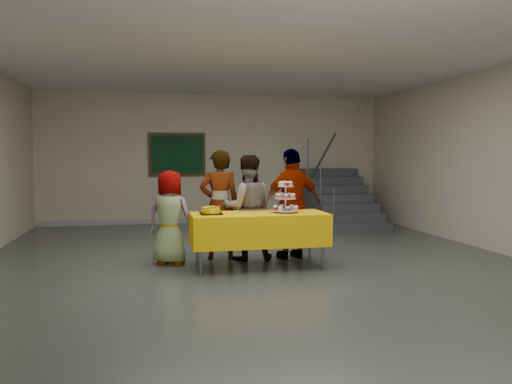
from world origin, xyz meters
TOP-DOWN VIEW (x-y plane):
  - room_shell at (0.00, 0.02)m, footprint 10.00×10.04m
  - bake_table at (-0.01, 0.03)m, footprint 1.88×0.78m
  - cupcake_stand at (0.37, 0.02)m, footprint 0.38×0.38m
  - bear_cake at (-0.67, 0.04)m, footprint 0.32×0.36m
  - schoolchild_a at (-1.21, 0.53)m, footprint 0.78×0.67m
  - schoolchild_b at (-0.46, 0.73)m, footprint 0.63×0.44m
  - schoolchild_c at (-0.06, 0.60)m, footprint 0.78×0.62m
  - schoolchild_d at (0.63, 0.54)m, footprint 1.05×0.62m
  - staircase at (2.70, 4.13)m, footprint 1.30×2.40m
  - noticeboard at (-0.88, 4.96)m, footprint 1.30×0.05m

SIDE VIEW (x-z plane):
  - staircase at x=2.70m, z-range -0.53..1.51m
  - bake_table at x=-0.01m, z-range 0.17..0.94m
  - schoolchild_a at x=-1.21m, z-range 0.00..1.36m
  - schoolchild_c at x=-0.06m, z-range 0.00..1.58m
  - schoolchild_b at x=-0.46m, z-range 0.00..1.66m
  - bear_cake at x=-0.67m, z-range 0.77..0.89m
  - schoolchild_d at x=0.63m, z-range 0.00..1.68m
  - cupcake_stand at x=0.37m, z-range 0.72..1.17m
  - noticeboard at x=-0.88m, z-range 1.10..2.10m
  - room_shell at x=0.00m, z-range 0.62..3.64m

